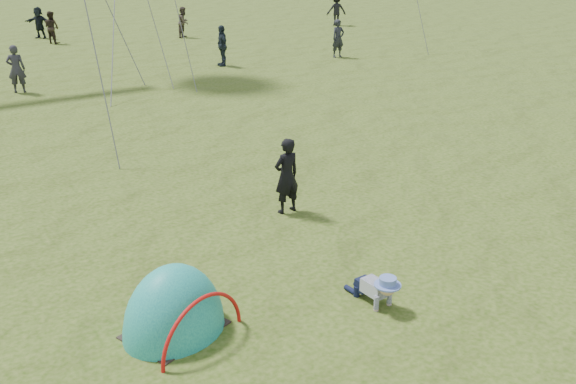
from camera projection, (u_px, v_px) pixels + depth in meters
ground at (393, 305)px, 9.83m from camera, size 140.00×140.00×0.00m
crawling_toddler at (377, 288)px, 9.76m from camera, size 0.56×0.77×0.57m
popup_tent at (175, 330)px, 9.21m from camera, size 1.91×1.74×2.04m
standing_adult at (287, 176)px, 12.78m from camera, size 0.59×0.41×1.56m
crowd_person_0 at (338, 39)px, 28.57m from camera, size 0.63×0.44×1.66m
crowd_person_1 at (184, 22)px, 33.90m from camera, size 0.97×0.95×1.58m
crowd_person_2 at (222, 46)px, 26.74m from camera, size 0.57×1.04×1.68m
crowd_person_7 at (52, 27)px, 32.06m from camera, size 0.92×0.97×1.58m
crowd_person_11 at (39, 23)px, 33.63m from camera, size 1.34×1.43×1.61m
crowd_person_12 at (16, 69)px, 22.33m from camera, size 0.70×0.56×1.67m
crowd_person_15 at (336, 10)px, 38.22m from camera, size 1.33×1.08×1.79m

